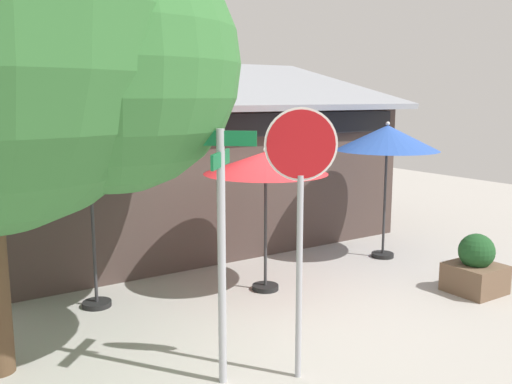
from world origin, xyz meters
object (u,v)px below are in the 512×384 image
Objects in this scene: street_sign_post at (221,233)px; patio_umbrella_crimson_center at (266,164)px; stop_sign at (300,193)px; patio_umbrella_forest_green_left at (90,159)px; patio_umbrella_royal_blue_right at (387,139)px; sidewalk_planter at (475,268)px.

street_sign_post is 1.20× the size of patio_umbrella_crimson_center.
stop_sign is at bearing -116.90° from patio_umbrella_crimson_center.
stop_sign reaches higher than patio_umbrella_forest_green_left.
patio_umbrella_crimson_center is 0.88× the size of patio_umbrella_royal_blue_right.
patio_umbrella_royal_blue_right is 2.75× the size of sidewalk_planter.
patio_umbrella_crimson_center is at bearing -174.45° from patio_umbrella_royal_blue_right.
patio_umbrella_royal_blue_right is at bearing 26.24° from street_sign_post.
stop_sign is 4.53m from sidewalk_planter.
patio_umbrella_royal_blue_right is (5.63, -0.50, 0.10)m from patio_umbrella_forest_green_left.
patio_umbrella_forest_green_left is 5.66m from patio_umbrella_royal_blue_right.
patio_umbrella_crimson_center is (2.58, -0.79, -0.16)m from patio_umbrella_forest_green_left.
street_sign_post is 0.93× the size of stop_sign.
stop_sign is at bearing -69.80° from patio_umbrella_forest_green_left.
patio_umbrella_crimson_center reaches higher than sidewalk_planter.
patio_umbrella_royal_blue_right is at bearing -5.04° from patio_umbrella_forest_green_left.
stop_sign is 1.13× the size of patio_umbrella_royal_blue_right.
sidewalk_planter is (2.81, -1.98, -1.69)m from patio_umbrella_crimson_center.
patio_umbrella_forest_green_left is 6.34m from sidewalk_planter.
stop_sign is at bearing -146.33° from patio_umbrella_royal_blue_right.
street_sign_post is 5.79m from patio_umbrella_royal_blue_right.
stop_sign is 1.29× the size of patio_umbrella_crimson_center.
patio_umbrella_crimson_center is 3.83m from sidewalk_planter.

